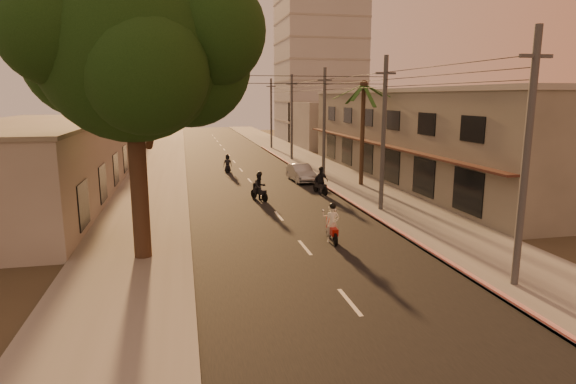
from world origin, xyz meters
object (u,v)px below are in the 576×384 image
object	(u,v)px
broadleaf_tree	(142,50)
scooter_mid_b	(321,182)
scooter_red	(332,225)
palm_tree	(364,90)
parked_car	(301,173)
scooter_mid_a	(260,187)
scooter_far_a	(228,164)

from	to	relation	value
broadleaf_tree	scooter_mid_b	distance (m)	17.41
broadleaf_tree	scooter_red	bearing A→B (deg)	3.28
palm_tree	parked_car	xyz separation A→B (m)	(-4.01, 2.94, -6.46)
scooter_mid_a	scooter_mid_b	size ratio (longest dim) A/B	0.98
broadleaf_tree	scooter_mid_b	xyz separation A→B (m)	(10.71, 11.44, -7.59)
scooter_red	scooter_far_a	bearing A→B (deg)	100.94
broadleaf_tree	scooter_far_a	size ratio (longest dim) A/B	7.13
broadleaf_tree	scooter_mid_a	size ratio (longest dim) A/B	6.28
scooter_mid_a	scooter_far_a	bearing A→B (deg)	71.27
scooter_red	parked_car	size ratio (longest dim) A/B	0.45
palm_tree	scooter_red	distance (m)	16.18
broadleaf_tree	palm_tree	bearing A→B (deg)	43.48
scooter_red	scooter_far_a	xyz separation A→B (m)	(-2.79, 22.29, -0.08)
scooter_mid_b	scooter_far_a	world-z (taller)	scooter_mid_b
scooter_mid_b	palm_tree	bearing A→B (deg)	20.41
scooter_mid_a	scooter_far_a	distance (m)	12.46
scooter_red	scooter_mid_a	bearing A→B (deg)	104.44
palm_tree	scooter_far_a	size ratio (longest dim) A/B	4.83
broadleaf_tree	scooter_mid_a	distance (m)	14.25
scooter_mid_a	parked_car	size ratio (longest dim) A/B	0.45
scooter_red	scooter_mid_a	distance (m)	10.04
scooter_mid_a	parked_car	world-z (taller)	scooter_mid_a
scooter_red	scooter_mid_b	size ratio (longest dim) A/B	0.98
broadleaf_tree	parked_car	distance (m)	21.33
parked_car	scooter_far_a	bearing A→B (deg)	128.73
scooter_red	scooter_far_a	world-z (taller)	scooter_red
scooter_mid_a	broadleaf_tree	bearing A→B (deg)	-144.14
scooter_red	scooter_far_a	distance (m)	22.46
palm_tree	scooter_mid_a	xyz separation A→B (m)	(-8.38, -3.53, -6.27)
scooter_far_a	scooter_red	bearing A→B (deg)	-77.38
palm_tree	scooter_red	bearing A→B (deg)	-115.99
broadleaf_tree	palm_tree	world-z (taller)	broadleaf_tree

